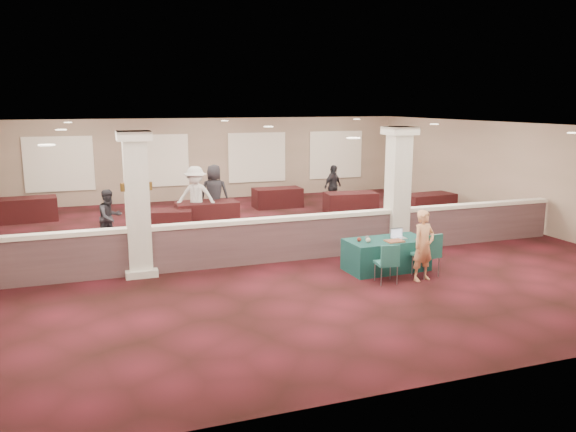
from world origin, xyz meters
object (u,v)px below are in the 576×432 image
object	(u,v)px
conf_chair_side	(388,260)
far_table_back_center	(277,198)
far_table_front_center	(207,214)
attendee_c	(333,186)
woman	(423,245)
attendee_d	(214,194)
far_table_front_left	(163,222)
attendee_b	(196,197)
far_table_back_left	(26,209)
far_table_front_right	(429,204)
near_table	(386,255)
far_table_back_right	(351,203)
conf_chair_main	(429,251)
attendee_a	(110,217)

from	to	relation	value
conf_chair_side	far_table_back_center	bearing A→B (deg)	92.38
far_table_front_center	attendee_c	world-z (taller)	attendee_c
woman	attendee_d	bearing A→B (deg)	99.13
far_table_front_left	far_table_back_center	world-z (taller)	far_table_back_center
attendee_b	far_table_back_left	bearing A→B (deg)	172.12
far_table_front_right	far_table_front_center	bearing A→B (deg)	174.93
far_table_back_center	attendee_d	world-z (taller)	attendee_d
conf_chair_side	attendee_c	distance (m)	8.84
near_table	far_table_back_right	size ratio (longest dim) A/B	1.06
conf_chair_main	far_table_front_center	world-z (taller)	conf_chair_main
attendee_b	attendee_d	distance (m)	0.85
far_table_front_center	attendee_a	size ratio (longest dim) A/B	1.25
attendee_b	attendee_c	bearing A→B (deg)	36.52
far_table_back_right	attendee_c	size ratio (longest dim) A/B	1.13
near_table	far_table_front_left	world-z (taller)	near_table
far_table_back_left	far_table_back_right	size ratio (longest dim) A/B	1.07
far_table_back_center	attendee_d	bearing A→B (deg)	-146.03
near_table	attendee_b	world-z (taller)	attendee_b
far_table_back_right	attendee_b	distance (m)	5.53
attendee_a	far_table_front_right	bearing A→B (deg)	-30.48
conf_chair_main	woman	world-z (taller)	woman
near_table	woman	distance (m)	1.09
attendee_d	far_table_front_center	bearing A→B (deg)	75.32
near_table	woman	world-z (taller)	woman
far_table_back_right	attendee_a	size ratio (longest dim) A/B	1.17
attendee_b	attendee_d	xyz separation A→B (m)	(0.69, 0.50, -0.01)
far_table_back_left	far_table_back_center	xyz separation A→B (m)	(8.50, -0.35, -0.03)
far_table_front_left	attendee_a	xyz separation A→B (m)	(-1.52, -0.96, 0.42)
far_table_front_left	far_table_front_right	distance (m)	9.00
attendee_a	attendee_c	distance (m)	8.46
conf_chair_side	attendee_b	world-z (taller)	attendee_b
far_table_front_left	attendee_a	distance (m)	1.85
far_table_front_left	far_table_front_right	world-z (taller)	far_table_front_right
far_table_front_left	far_table_front_right	xyz separation A→B (m)	(9.00, -0.19, 0.02)
conf_chair_side	far_table_front_left	xyz separation A→B (m)	(-3.91, 6.43, -0.18)
conf_chair_side	far_table_front_left	bearing A→B (deg)	127.35
conf_chair_side	attendee_c	xyz separation A→B (m)	(2.47, 8.48, 0.27)
far_table_front_center	far_table_back_center	xyz separation A→B (m)	(3.09, 2.34, -0.03)
conf_chair_main	far_table_back_center	world-z (taller)	conf_chair_main
conf_chair_main	far_table_front_left	world-z (taller)	conf_chair_main
near_table	attendee_c	xyz separation A→B (m)	(2.00, 7.57, 0.42)
attendee_c	attendee_d	xyz separation A→B (m)	(-4.62, -1.07, 0.15)
far_table_back_left	attendee_c	xyz separation A→B (m)	(10.38, -1.12, 0.40)
far_table_front_center	conf_chair_main	bearing A→B (deg)	-62.16
attendee_a	far_table_back_right	bearing A→B (deg)	-21.57
far_table_front_right	attendee_a	bearing A→B (deg)	-175.81
far_table_front_left	far_table_front_center	world-z (taller)	far_table_front_center
attendee_b	attendee_c	size ratio (longest dim) A/B	1.20
near_table	far_table_front_right	xyz separation A→B (m)	(4.62, 5.33, -0.00)
far_table_front_right	far_table_back_right	size ratio (longest dim) A/B	1.00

